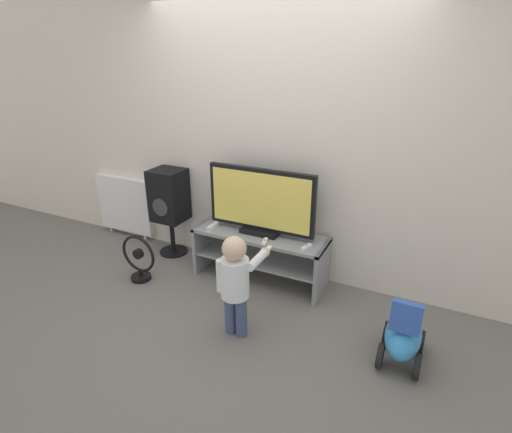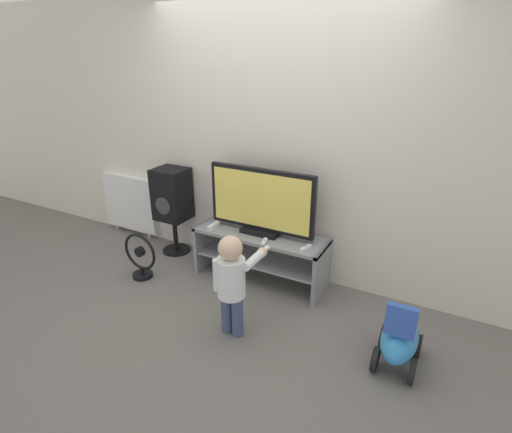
{
  "view_description": "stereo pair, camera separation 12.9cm",
  "coord_description": "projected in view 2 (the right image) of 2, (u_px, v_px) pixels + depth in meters",
  "views": [
    {
      "loc": [
        1.45,
        -2.86,
        2.08
      ],
      "look_at": [
        0.0,
        0.13,
        0.69
      ],
      "focal_mm": 28.0,
      "sensor_mm": 36.0,
      "label": 1
    },
    {
      "loc": [
        1.56,
        -2.8,
        2.08
      ],
      "look_at": [
        0.0,
        0.13,
        0.69
      ],
      "focal_mm": 28.0,
      "sensor_mm": 36.0,
      "label": 2
    }
  ],
  "objects": [
    {
      "name": "speaker_tower",
      "position": [
        172.0,
        197.0,
        4.23
      ],
      "size": [
        0.34,
        0.32,
        0.95
      ],
      "color": "black",
      "rests_on": "ground_plane"
    },
    {
      "name": "television",
      "position": [
        261.0,
        202.0,
        3.64
      ],
      "size": [
        1.04,
        0.2,
        0.62
      ],
      "color": "black",
      "rests_on": "tv_stand"
    },
    {
      "name": "game_console",
      "position": [
        214.0,
        226.0,
        3.86
      ],
      "size": [
        0.04,
        0.17,
        0.04
      ],
      "color": "white",
      "rests_on": "tv_stand"
    },
    {
      "name": "wall_back",
      "position": [
        275.0,
        142.0,
        3.67
      ],
      "size": [
        10.0,
        0.06,
        2.6
      ],
      "color": "silver",
      "rests_on": "ground_plane"
    },
    {
      "name": "radiator",
      "position": [
        130.0,
        203.0,
        4.77
      ],
      "size": [
        0.76,
        0.08,
        0.72
      ],
      "color": "white",
      "rests_on": "ground_plane"
    },
    {
      "name": "ride_on_toy",
      "position": [
        399.0,
        339.0,
        2.79
      ],
      "size": [
        0.29,
        0.5,
        0.57
      ],
      "color": "#338CD1",
      "rests_on": "ground_plane"
    },
    {
      "name": "remote_secondary",
      "position": [
        264.0,
        242.0,
        3.56
      ],
      "size": [
        0.06,
        0.13,
        0.03
      ],
      "color": "white",
      "rests_on": "tv_stand"
    },
    {
      "name": "remote_primary",
      "position": [
        306.0,
        248.0,
        3.45
      ],
      "size": [
        0.07,
        0.13,
        0.03
      ],
      "color": "white",
      "rests_on": "tv_stand"
    },
    {
      "name": "child",
      "position": [
        232.0,
        278.0,
        3.0
      ],
      "size": [
        0.32,
        0.48,
        0.85
      ],
      "color": "#3F4C72",
      "rests_on": "ground_plane"
    },
    {
      "name": "ground_plane",
      "position": [
        250.0,
        289.0,
        3.76
      ],
      "size": [
        16.0,
        16.0,
        0.0
      ],
      "primitive_type": "plane",
      "color": "slate"
    },
    {
      "name": "tv_stand",
      "position": [
        260.0,
        249.0,
        3.8
      ],
      "size": [
        1.28,
        0.42,
        0.49
      ],
      "color": "gray",
      "rests_on": "ground_plane"
    },
    {
      "name": "floor_fan",
      "position": [
        141.0,
        258.0,
        3.88
      ],
      "size": [
        0.38,
        0.19,
        0.47
      ],
      "color": "black",
      "rests_on": "ground_plane"
    }
  ]
}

